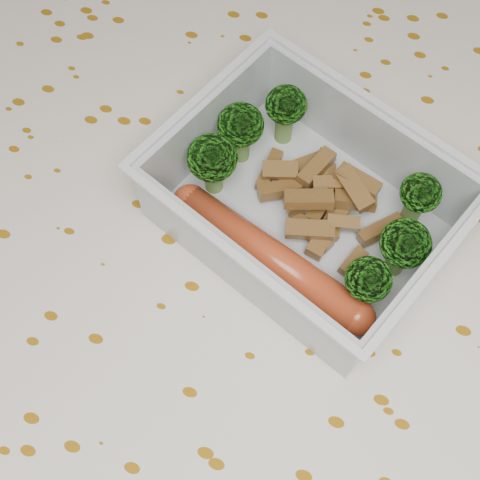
% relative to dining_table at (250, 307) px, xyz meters
% --- Properties ---
extents(ground_plane, '(4.00, 4.00, 0.00)m').
position_rel_dining_table_xyz_m(ground_plane, '(0.00, 0.00, -0.67)').
color(ground_plane, olive).
rests_on(ground_plane, ground).
extents(dining_table, '(1.40, 0.90, 0.75)m').
position_rel_dining_table_xyz_m(dining_table, '(0.00, 0.00, 0.00)').
color(dining_table, brown).
rests_on(dining_table, ground).
extents(tablecloth, '(1.46, 0.96, 0.19)m').
position_rel_dining_table_xyz_m(tablecloth, '(0.00, 0.00, 0.05)').
color(tablecloth, silver).
rests_on(tablecloth, dining_table).
extents(lunch_container, '(0.22, 0.20, 0.06)m').
position_rel_dining_table_xyz_m(lunch_container, '(0.02, 0.04, 0.11)').
color(lunch_container, silver).
rests_on(lunch_container, tablecloth).
extents(broccoli_florets, '(0.16, 0.13, 0.05)m').
position_rel_dining_table_xyz_m(broccoli_florets, '(0.02, 0.05, 0.13)').
color(broccoli_florets, '#608C3F').
rests_on(broccoli_florets, lunch_container).
extents(meat_pile, '(0.10, 0.09, 0.03)m').
position_rel_dining_table_xyz_m(meat_pile, '(0.03, 0.05, 0.10)').
color(meat_pile, brown).
rests_on(meat_pile, lunch_container).
extents(sausage, '(0.14, 0.06, 0.02)m').
position_rel_dining_table_xyz_m(sausage, '(0.01, -0.00, 0.11)').
color(sausage, '#AF3D1D').
rests_on(sausage, lunch_container).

